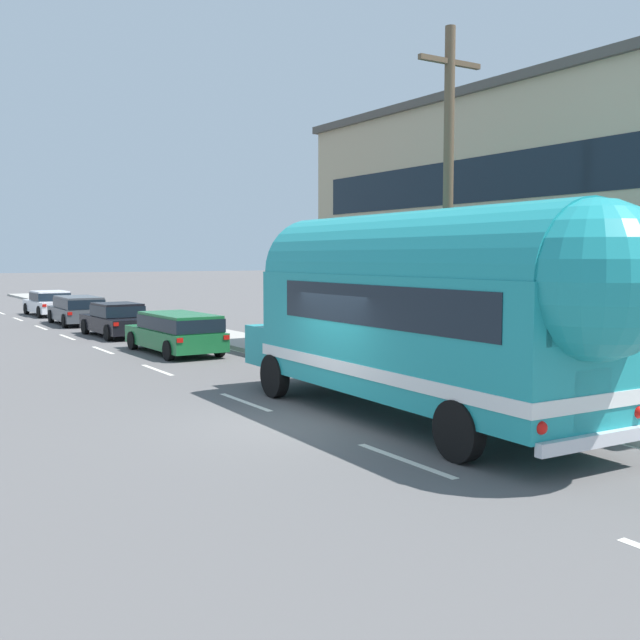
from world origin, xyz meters
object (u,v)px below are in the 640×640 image
(painted_bus, at_px, (429,306))
(car_third, at_px, (77,308))
(car_second, at_px, (117,318))
(car_lead, at_px, (177,330))
(utility_pole, at_px, (448,206))
(car_fourth, at_px, (50,302))

(painted_bus, height_order, car_third, painted_bus)
(car_second, height_order, car_third, same)
(car_third, bearing_deg, car_lead, -89.88)
(painted_bus, height_order, car_lead, painted_bus)
(car_lead, xyz_separation_m, car_third, (-0.03, 12.76, -0.00))
(utility_pole, bearing_deg, car_lead, 104.42)
(car_second, bearing_deg, car_lead, -89.76)
(painted_bus, xyz_separation_m, car_fourth, (0.10, 32.21, -1.57))
(car_second, xyz_separation_m, car_fourth, (0.17, 12.86, -0.00))
(car_lead, bearing_deg, painted_bus, -89.77)
(car_second, bearing_deg, car_third, 89.99)
(utility_pole, relative_size, painted_bus, 0.78)
(painted_bus, xyz_separation_m, car_lead, (-0.05, 12.79, -1.51))
(painted_bus, bearing_deg, car_third, 90.18)
(utility_pole, distance_m, car_fourth, 30.11)
(car_third, distance_m, car_fourth, 6.65)
(car_second, bearing_deg, car_fourth, 89.22)
(car_second, xyz_separation_m, car_third, (0.00, 6.22, 0.06))
(car_lead, relative_size, car_second, 1.06)
(painted_bus, distance_m, car_lead, 12.88)
(car_lead, relative_size, car_third, 1.04)
(utility_pole, xyz_separation_m, car_lead, (-2.67, 10.37, -3.62))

